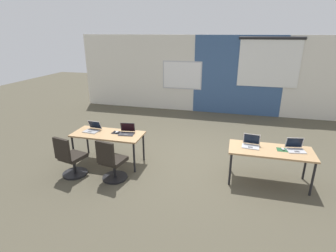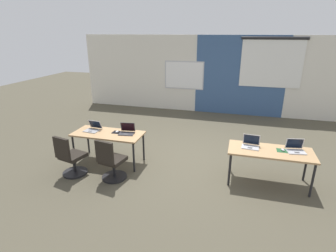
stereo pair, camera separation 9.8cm
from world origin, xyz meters
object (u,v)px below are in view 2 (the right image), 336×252
at_px(chair_near_left_inner, 111,163).
at_px(desk_near_right, 270,153).
at_px(chair_near_left_end, 71,159).
at_px(laptop_near_right_end, 295,149).
at_px(laptop_near_left_end, 93,128).
at_px(laptop_near_right_inner, 251,144).
at_px(desk_near_left, 108,135).
at_px(mouse_near_left_inner, 117,132).
at_px(laptop_near_left_inner, 127,131).
at_px(mouse_near_right_end, 283,150).

bearing_deg(chair_near_left_inner, desk_near_right, -156.55).
relative_size(chair_near_left_end, laptop_near_right_end, 2.48).
xyz_separation_m(laptop_near_left_end, chair_near_left_end, (-0.07, -0.84, -0.39)).
bearing_deg(laptop_near_right_inner, desk_near_right, -5.00).
distance_m(desk_near_left, laptop_near_left_end, 0.43).
relative_size(desk_near_right, mouse_near_left_inner, 15.03).
xyz_separation_m(desk_near_right, laptop_near_right_end, (0.45, 0.09, 0.11)).
distance_m(laptop_near_right_end, laptop_near_left_inner, 3.52).
height_order(chair_near_left_end, mouse_near_left_inner, chair_near_left_end).
bearing_deg(mouse_near_right_end, chair_near_left_end, -168.79).
bearing_deg(laptop_near_right_inner, mouse_near_right_end, 3.42).
bearing_deg(desk_near_right, desk_near_left, 180.00).
bearing_deg(laptop_near_right_inner, laptop_near_left_inner, -174.65).
distance_m(desk_near_right, laptop_near_left_inner, 3.07).
xyz_separation_m(chair_near_left_end, mouse_near_left_inner, (0.67, 0.88, 0.36)).
bearing_deg(laptop_near_right_inner, chair_near_left_end, -160.71).
height_order(desk_near_left, chair_near_left_inner, chair_near_left_inner).
height_order(laptop_near_left_end, laptop_near_left_inner, laptop_near_left_inner).
bearing_deg(laptop_near_right_end, laptop_near_right_inner, 171.62).
relative_size(desk_near_right, laptop_near_left_end, 4.47).
bearing_deg(mouse_near_right_end, laptop_near_right_end, 10.44).
bearing_deg(desk_near_left, laptop_near_right_end, 1.29).
bearing_deg(laptop_near_right_inner, mouse_near_left_inner, -174.44).
relative_size(desk_near_left, desk_near_right, 1.00).
bearing_deg(laptop_near_right_inner, laptop_near_right_end, 7.00).
bearing_deg(laptop_near_left_inner, laptop_near_left_end, 174.47).
bearing_deg(desk_near_right, chair_near_left_end, -168.83).
bearing_deg(laptop_near_right_end, chair_near_left_end, -178.33).
xyz_separation_m(laptop_near_left_inner, mouse_near_left_inner, (-0.24, -0.01, -0.03)).
xyz_separation_m(desk_near_left, mouse_near_left_inner, (0.19, 0.09, 0.08)).
distance_m(laptop_near_left_end, laptop_near_right_end, 4.37).
bearing_deg(mouse_near_left_inner, mouse_near_right_end, -0.68).
height_order(mouse_near_right_end, laptop_near_right_inner, laptop_near_right_inner).
xyz_separation_m(chair_near_left_end, mouse_near_right_end, (4.20, 0.83, 0.36)).
distance_m(mouse_near_right_end, mouse_near_left_inner, 3.54).
relative_size(chair_near_left_end, laptop_near_left_inner, 2.50).
distance_m(desk_near_left, laptop_near_left_inner, 0.45).
xyz_separation_m(laptop_near_left_end, chair_near_left_inner, (0.84, -0.78, -0.39)).
bearing_deg(desk_near_left, mouse_near_left_inner, 25.56).
relative_size(laptop_near_left_inner, mouse_near_left_inner, 3.46).
bearing_deg(mouse_near_left_inner, laptop_near_left_end, -176.81).
height_order(mouse_near_right_end, chair_near_left_inner, chair_near_left_inner).
xyz_separation_m(desk_near_right, laptop_near_left_end, (-3.92, 0.06, 0.11)).
distance_m(laptop_near_right_end, chair_near_left_inner, 3.64).
distance_m(laptop_near_left_end, chair_near_left_inner, 1.21).
relative_size(laptop_near_left_end, laptop_near_left_inner, 0.97).
bearing_deg(chair_near_left_end, laptop_near_right_inner, -153.59).
distance_m(desk_near_left, mouse_near_left_inner, 0.22).
bearing_deg(mouse_near_right_end, laptop_near_left_inner, 179.12).
xyz_separation_m(laptop_near_right_end, chair_near_left_inner, (-3.53, -0.81, -0.39)).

